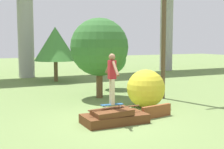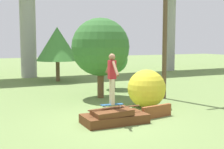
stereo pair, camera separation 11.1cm
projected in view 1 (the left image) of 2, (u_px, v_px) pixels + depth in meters
The scene contains 10 objects.
ground_plane at pixel (114, 123), 9.89m from camera, with size 80.00×80.00×0.00m, color olive.
scrap_pile at pixel (114, 117), 9.83m from camera, with size 2.05×1.07×0.51m.
scrap_plank_loose at pixel (156, 111), 10.59m from camera, with size 1.25×0.32×0.42m.
skateboard at pixel (112, 105), 9.85m from camera, with size 0.75×0.27×0.09m.
skater at pixel (112, 75), 9.74m from camera, with size 0.24×1.10×1.60m.
utility_pole at pixel (164, 2), 13.69m from camera, with size 1.30×0.20×8.35m.
tree_behind_left at pixel (112, 59), 16.72m from camera, with size 1.53×1.53×2.37m.
tree_behind_right at pixel (99, 47), 14.02m from camera, with size 2.62×2.62×3.63m.
tree_mid_back at pixel (55, 44), 19.74m from camera, with size 2.69×2.69×3.48m.
bush_yellow_flowering at pixel (146, 89), 12.13m from camera, with size 1.49×1.49×1.49m.
Camera 1 is at (-4.35, -8.63, 2.60)m, focal length 50.00 mm.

